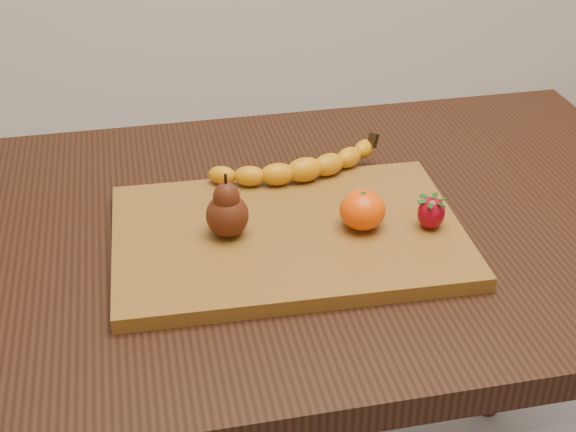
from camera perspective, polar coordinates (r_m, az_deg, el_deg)
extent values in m
cube|color=black|center=(1.12, 3.82, -0.93)|extent=(1.00, 0.70, 0.04)
cylinder|color=black|center=(1.56, -16.08, -8.62)|extent=(0.05, 0.05, 0.72)
cylinder|color=black|center=(1.71, 15.42, -4.57)|extent=(0.05, 0.05, 0.72)
cube|color=brown|center=(1.04, 0.00, -1.40)|extent=(0.46, 0.31, 0.02)
ellipsoid|color=#F94C02|center=(1.03, 5.32, 0.43)|extent=(0.07, 0.07, 0.05)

